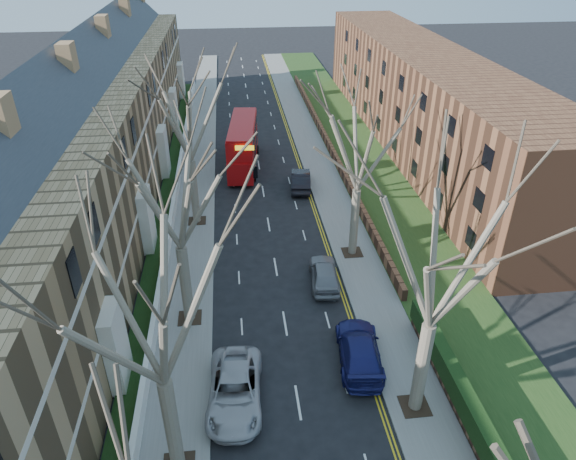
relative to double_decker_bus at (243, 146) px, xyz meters
name	(u,v)px	position (x,y,z in m)	size (l,w,h in m)	color
pavement_left	(198,167)	(-4.52, 0.22, -2.09)	(3.00, 102.00, 0.12)	slate
pavement_right	(318,162)	(7.48, 0.22, -2.09)	(3.00, 102.00, 0.12)	slate
terrace_left	(91,148)	(-12.17, -7.78, 3.38)	(9.70, 78.00, 13.60)	olive
flats_right	(420,98)	(18.94, 4.22, 2.83)	(13.97, 54.00, 10.00)	brown
front_wall_left	(175,200)	(-6.17, -7.78, -1.53)	(0.30, 78.00, 1.00)	white
grass_verge_right	(361,159)	(11.98, 0.22, -2.00)	(6.00, 102.00, 0.06)	#1E3C15
tree_left_mid	(149,296)	(-4.22, -32.78, 7.41)	(10.50, 10.50, 14.71)	#706150
tree_left_far	(173,182)	(-4.22, -22.78, 7.09)	(10.15, 10.15, 14.22)	#706150
tree_left_dist	(185,106)	(-4.22, -10.78, 7.41)	(10.50, 10.50, 14.71)	#706150
tree_right_mid	(444,246)	(7.18, -30.78, 7.41)	(10.50, 10.50, 14.71)	#706150
tree_right_far	(361,133)	(7.18, -16.78, 7.09)	(10.15, 10.15, 14.22)	#706150
double_decker_bus	(243,146)	(0.00, 0.00, 0.00)	(3.42, 10.60, 4.38)	#A30B0D
car_left_far	(235,390)	(-1.63, -29.35, -1.35)	(2.64, 5.72, 1.59)	#AEADB3
car_right_near	(359,350)	(5.16, -27.31, -1.35)	(2.25, 5.53, 1.61)	navy
car_right_mid	(324,274)	(4.52, -20.06, -1.37)	(1.84, 4.58, 1.56)	gray
car_right_far	(301,180)	(4.93, -5.47, -1.35)	(1.69, 4.86, 1.60)	black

